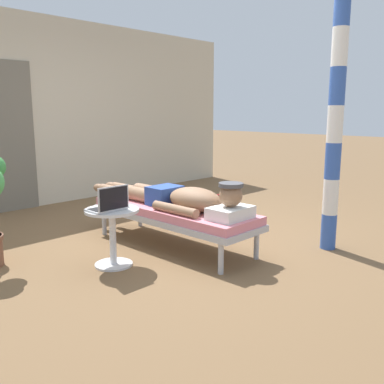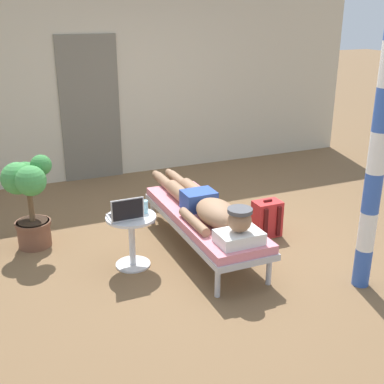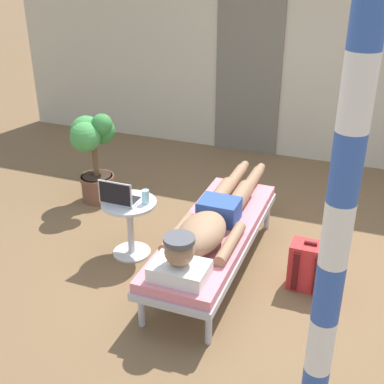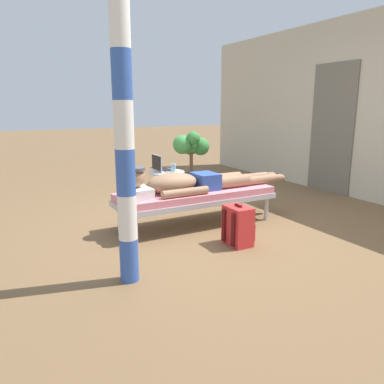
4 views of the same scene
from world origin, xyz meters
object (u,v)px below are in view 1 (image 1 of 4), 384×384
side_table (112,227)px  drink_glass (123,199)px  person_reclining (178,198)px  porch_post (335,124)px  laptop (109,204)px  backpack (219,213)px  lounge_chair (173,213)px

side_table → drink_glass: 0.28m
person_reclining → porch_post: porch_post is taller
laptop → drink_glass: bearing=20.6°
laptop → backpack: laptop is taller
lounge_chair → side_table: side_table is taller
lounge_chair → person_reclining: bearing=-90.0°
backpack → lounge_chair: bearing=-176.3°
person_reclining → laptop: (-0.83, 0.00, 0.06)m
side_table → porch_post: bearing=-33.0°
lounge_chair → backpack: backpack is taller
side_table → drink_glass: bearing=10.4°
backpack → porch_post: bearing=-78.9°
side_table → backpack: side_table is taller
lounge_chair → porch_post: 1.81m
side_table → porch_post: (1.80, -1.17, 0.89)m
person_reclining → laptop: size_ratio=7.00×
porch_post → drink_glass: bearing=144.1°
side_table → laptop: 0.24m
person_reclining → side_table: size_ratio=4.15×
backpack → porch_post: size_ratio=0.17×
laptop → porch_post: size_ratio=0.12×
lounge_chair → laptop: bearing=-175.0°
person_reclining → laptop: laptop is taller
porch_post → laptop: bearing=149.0°
lounge_chair → laptop: laptop is taller
porch_post → side_table: bearing=147.0°
drink_glass → person_reclining: bearing=-7.4°
laptop → backpack: bearing=4.4°
drink_glass → laptop: bearing=-159.4°
side_table → porch_post: 2.32m
laptop → backpack: size_ratio=0.73×
drink_glass → porch_post: porch_post is taller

